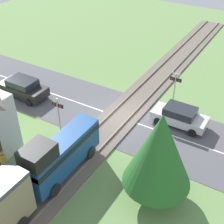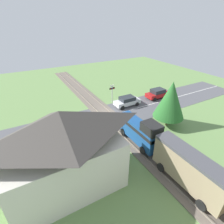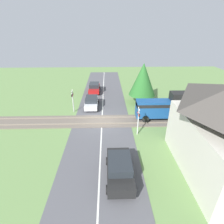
{
  "view_description": "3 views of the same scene",
  "coord_description": "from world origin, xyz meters",
  "px_view_note": "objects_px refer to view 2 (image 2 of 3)",
  "views": [
    {
      "loc": [
        -9.15,
        16.38,
        13.72
      ],
      "look_at": [
        0.0,
        1.15,
        1.2
      ],
      "focal_mm": 50.0,
      "sensor_mm": 36.0,
      "label": 1
    },
    {
      "loc": [
        9.49,
        18.03,
        11.68
      ],
      "look_at": [
        0.0,
        1.15,
        1.2
      ],
      "focal_mm": 28.0,
      "sensor_mm": 36.0,
      "label": 2
    },
    {
      "loc": [
        17.47,
        0.63,
        9.75
      ],
      "look_at": [
        0.0,
        1.15,
        1.2
      ],
      "focal_mm": 28.0,
      "sensor_mm": 36.0,
      "label": 3
    }
  ],
  "objects_px": {
    "train": "(193,173)",
    "pedestrian_by_station": "(123,158)",
    "car_far_side": "(46,134)",
    "car_behind_queue": "(158,93)",
    "car_near_crossing": "(127,101)",
    "crossing_signal_east_approach": "(101,122)",
    "station_building": "(65,154)",
    "crossing_signal_west_approach": "(112,91)"
  },
  "relations": [
    {
      "from": "crossing_signal_east_approach",
      "to": "crossing_signal_west_approach",
      "type": "bearing_deg",
      "value": -126.73
    },
    {
      "from": "train",
      "to": "station_building",
      "type": "height_order",
      "value": "station_building"
    },
    {
      "from": "pedestrian_by_station",
      "to": "car_behind_queue",
      "type": "bearing_deg",
      "value": -142.83
    },
    {
      "from": "train",
      "to": "pedestrian_by_station",
      "type": "relative_size",
      "value": 10.47
    },
    {
      "from": "crossing_signal_east_approach",
      "to": "pedestrian_by_station",
      "type": "bearing_deg",
      "value": 87.05
    },
    {
      "from": "train",
      "to": "pedestrian_by_station",
      "type": "bearing_deg",
      "value": -58.02
    },
    {
      "from": "train",
      "to": "crossing_signal_west_approach",
      "type": "distance_m",
      "value": 16.94
    },
    {
      "from": "station_building",
      "to": "pedestrian_by_station",
      "type": "distance_m",
      "value": 5.43
    },
    {
      "from": "train",
      "to": "car_behind_queue",
      "type": "relative_size",
      "value": 4.71
    },
    {
      "from": "car_behind_queue",
      "to": "station_building",
      "type": "xyz_separation_m",
      "value": [
        17.77,
        9.73,
        2.5
      ]
    },
    {
      "from": "crossing_signal_west_approach",
      "to": "car_behind_queue",
      "type": "bearing_deg",
      "value": 163.36
    },
    {
      "from": "train",
      "to": "car_far_side",
      "type": "relative_size",
      "value": 4.45
    },
    {
      "from": "car_far_side",
      "to": "pedestrian_by_station",
      "type": "distance_m",
      "value": 8.72
    },
    {
      "from": "crossing_signal_east_approach",
      "to": "car_near_crossing",
      "type": "bearing_deg",
      "value": -143.1
    },
    {
      "from": "car_near_crossing",
      "to": "car_behind_queue",
      "type": "bearing_deg",
      "value": -180.0
    },
    {
      "from": "car_behind_queue",
      "to": "crossing_signal_east_approach",
      "type": "height_order",
      "value": "crossing_signal_east_approach"
    },
    {
      "from": "crossing_signal_east_approach",
      "to": "pedestrian_by_station",
      "type": "height_order",
      "value": "crossing_signal_east_approach"
    },
    {
      "from": "car_behind_queue",
      "to": "pedestrian_by_station",
      "type": "relative_size",
      "value": 2.22
    },
    {
      "from": "car_behind_queue",
      "to": "crossing_signal_east_approach",
      "type": "distance_m",
      "value": 13.72
    },
    {
      "from": "train",
      "to": "car_behind_queue",
      "type": "bearing_deg",
      "value": -124.52
    },
    {
      "from": "crossing_signal_east_approach",
      "to": "pedestrian_by_station",
      "type": "xyz_separation_m",
      "value": [
        0.25,
        4.76,
        -1.07
      ]
    },
    {
      "from": "crossing_signal_west_approach",
      "to": "station_building",
      "type": "bearing_deg",
      "value": 48.68
    },
    {
      "from": "crossing_signal_east_approach",
      "to": "car_behind_queue",
      "type": "bearing_deg",
      "value": -158.28
    },
    {
      "from": "car_far_side",
      "to": "car_behind_queue",
      "type": "distance_m",
      "value": 18.46
    },
    {
      "from": "car_near_crossing",
      "to": "crossing_signal_east_approach",
      "type": "distance_m",
      "value": 8.5
    },
    {
      "from": "station_building",
      "to": "pedestrian_by_station",
      "type": "relative_size",
      "value": 4.93
    },
    {
      "from": "car_near_crossing",
      "to": "car_far_side",
      "type": "relative_size",
      "value": 0.95
    },
    {
      "from": "pedestrian_by_station",
      "to": "train",
      "type": "bearing_deg",
      "value": 121.98
    },
    {
      "from": "crossing_signal_west_approach",
      "to": "crossing_signal_east_approach",
      "type": "height_order",
      "value": "same"
    },
    {
      "from": "car_far_side",
      "to": "car_behind_queue",
      "type": "height_order",
      "value": "car_far_side"
    },
    {
      "from": "pedestrian_by_station",
      "to": "station_building",
      "type": "bearing_deg",
      "value": -1.08
    },
    {
      "from": "train",
      "to": "car_near_crossing",
      "type": "distance_m",
      "value": 15.14
    },
    {
      "from": "car_near_crossing",
      "to": "crossing_signal_east_approach",
      "type": "xyz_separation_m",
      "value": [
        6.74,
        5.06,
        1.11
      ]
    },
    {
      "from": "train",
      "to": "crossing_signal_west_approach",
      "type": "height_order",
      "value": "train"
    },
    {
      "from": "station_building",
      "to": "car_near_crossing",
      "type": "bearing_deg",
      "value": -140.52
    },
    {
      "from": "car_near_crossing",
      "to": "car_far_side",
      "type": "xyz_separation_m",
      "value": [
        12.27,
        2.88,
        0.06
      ]
    },
    {
      "from": "car_far_side",
      "to": "pedestrian_by_station",
      "type": "xyz_separation_m",
      "value": [
        -5.28,
        6.94,
        -0.02
      ]
    },
    {
      "from": "crossing_signal_east_approach",
      "to": "station_building",
      "type": "distance_m",
      "value": 7.04
    },
    {
      "from": "car_near_crossing",
      "to": "crossing_signal_west_approach",
      "type": "relative_size",
      "value": 1.35
    },
    {
      "from": "car_near_crossing",
      "to": "car_far_side",
      "type": "bearing_deg",
      "value": 13.21
    },
    {
      "from": "station_building",
      "to": "pedestrian_by_station",
      "type": "xyz_separation_m",
      "value": [
        -4.82,
        0.09,
        -2.5
      ]
    },
    {
      "from": "train",
      "to": "pedestrian_by_station",
      "type": "height_order",
      "value": "train"
    }
  ]
}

